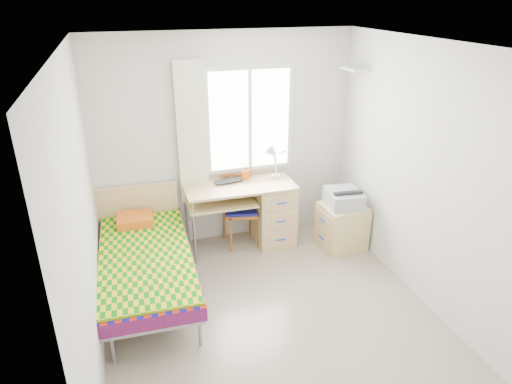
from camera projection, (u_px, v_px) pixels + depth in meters
The scene contains 17 objects.
floor at pixel (271, 316), 4.58m from camera, with size 3.50×3.50×0.00m, color #BCAD93.
ceiling at pixel (275, 45), 3.53m from camera, with size 3.50×3.50×0.00m, color white.
wall_back at pixel (226, 141), 5.58m from camera, with size 3.20×3.20×0.00m, color silver.
wall_left at pixel (83, 223), 3.62m from camera, with size 3.50×3.50×0.00m, color silver.
wall_right at pixel (426, 178), 4.49m from camera, with size 3.50×3.50×0.00m, color silver.
window at pixel (250, 120), 5.54m from camera, with size 1.10×0.04×1.30m.
curtain at pixel (192, 134), 5.34m from camera, with size 0.35×0.05×1.70m, color #EFEBC5.
floating_shelf at pixel (355, 69), 5.34m from camera, with size 0.20×0.32×0.03m, color white.
bed at pixel (145, 257), 4.79m from camera, with size 1.01×2.06×0.88m.
desk at pixel (268, 209), 5.78m from camera, with size 1.34×0.63×0.83m.
chair at pixel (240, 205), 5.75m from camera, with size 0.48×0.48×0.93m.
cabinet at pixel (342, 226), 5.70m from camera, with size 0.56×0.50×0.57m.
printer at pixel (344, 198), 5.57m from camera, with size 0.44×0.50×0.20m.
laptop at pixel (229, 183), 5.55m from camera, with size 0.35×0.22×0.03m, color black.
pen_cup at pixel (245, 175), 5.67m from camera, with size 0.09×0.09×0.12m, color #EB5A1A.
task_lamp at pixel (274, 159), 5.49m from camera, with size 0.25×0.34×0.47m.
book at pixel (228, 206), 5.56m from camera, with size 0.17×0.23×0.02m, color gray.
Camera 1 is at (-1.24, -3.47, 2.98)m, focal length 32.00 mm.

